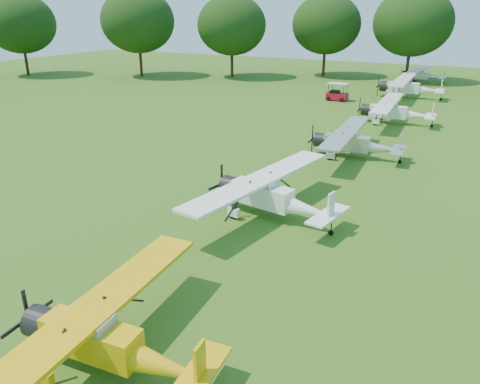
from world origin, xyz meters
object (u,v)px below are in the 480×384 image
Objects in this scene: aircraft_3 at (271,194)px; aircraft_4 at (354,141)px; aircraft_5 at (394,110)px; aircraft_7 at (422,74)px; golf_cart at (337,95)px; aircraft_6 at (408,86)px; aircraft_2 at (104,338)px.

aircraft_4 is at bearing 94.84° from aircraft_3.
aircraft_5 is 1.10× the size of aircraft_7.
aircraft_4 is (1.03, 12.17, -0.07)m from aircraft_3.
aircraft_7 is 4.14× the size of golf_cart.
golf_cart is at bearing -143.90° from aircraft_6.
aircraft_3 reaches higher than aircraft_4.
aircraft_2 is 1.03× the size of aircraft_7.
aircraft_3 is at bearing -98.06° from aircraft_4.
aircraft_5 is at bearing -81.63° from aircraft_7.
aircraft_7 is at bearing 74.51° from golf_cart.
aircraft_5 reaches higher than aircraft_7.
golf_cart is (-6.56, 33.46, -0.62)m from aircraft_3.
golf_cart is (-6.84, 45.76, -0.52)m from aircraft_2.
aircraft_3 reaches higher than aircraft_7.
aircraft_5 is (0.51, 12.24, 0.05)m from aircraft_4.
aircraft_3 is at bearing -96.38° from aircraft_5.
golf_cart is (-7.59, 21.30, -0.55)m from aircraft_4.
aircraft_3 reaches higher than golf_cart.
aircraft_4 is at bearing -90.61° from aircraft_6.
aircraft_3 is at bearing -75.86° from golf_cart.
aircraft_2 reaches higher than golf_cart.
aircraft_2 is at bearing -84.36° from aircraft_7.
aircraft_2 is 36.72m from aircraft_5.
aircraft_2 is 0.98× the size of aircraft_4.
aircraft_4 is 22.62m from golf_cart.
aircraft_3 is 0.92× the size of aircraft_6.
aircraft_6 is at bearing -83.00° from aircraft_7.
aircraft_3 is 12.21m from aircraft_4.
aircraft_4 is at bearing 83.95° from aircraft_2.
aircraft_7 is (-0.39, 14.31, -0.25)m from aircraft_6.
aircraft_6 is 14.32m from aircraft_7.
aircraft_4 reaches higher than aircraft_7.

